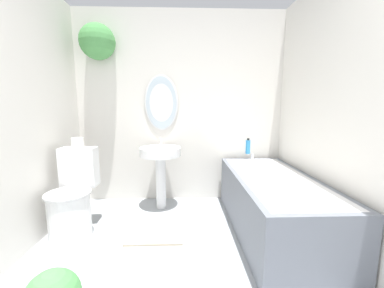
{
  "coord_description": "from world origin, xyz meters",
  "views": [
    {
      "loc": [
        0.03,
        -0.4,
        1.22
      ],
      "look_at": [
        0.11,
        1.64,
        0.9
      ],
      "focal_mm": 22.0,
      "sensor_mm": 36.0,
      "label": 1
    }
  ],
  "objects": [
    {
      "name": "wall_right",
      "position": [
        1.33,
        1.32,
        1.2
      ],
      "size": [
        0.06,
        2.76,
        2.4
      ],
      "color": "silver",
      "rests_on": "ground_plane"
    },
    {
      "name": "pedestal_sink",
      "position": [
        -0.24,
        2.35,
        0.59
      ],
      "size": [
        0.49,
        0.49,
        0.85
      ],
      "color": "white",
      "rests_on": "ground_plane"
    },
    {
      "name": "bath_mat",
      "position": [
        -0.24,
        1.69,
        0.01
      ],
      "size": [
        0.53,
        0.32,
        0.02
      ],
      "color": "#B7A88E",
      "rests_on": "ground_plane"
    },
    {
      "name": "shampoo_bottle",
      "position": [
        0.85,
        2.5,
        0.73
      ],
      "size": [
        0.06,
        0.06,
        0.2
      ],
      "color": "#2D84C6",
      "rests_on": "bathtub"
    },
    {
      "name": "wall_back",
      "position": [
        -0.15,
        2.64,
        1.32
      ],
      "size": [
        2.71,
        0.41,
        2.4
      ],
      "color": "silver",
      "rests_on": "ground_plane"
    },
    {
      "name": "toilet",
      "position": [
        -1.03,
        1.78,
        0.33
      ],
      "size": [
        0.4,
        0.55,
        0.82
      ],
      "color": "white",
      "rests_on": "ground_plane"
    },
    {
      "name": "bathtub",
      "position": [
        0.9,
        1.75,
        0.29
      ],
      "size": [
        0.74,
        1.67,
        0.64
      ],
      "color": "slate",
      "rests_on": "ground_plane"
    },
    {
      "name": "toilet_paper_roll",
      "position": [
        -1.03,
        1.98,
        0.87
      ],
      "size": [
        0.11,
        0.11,
        0.1
      ],
      "color": "white",
      "rests_on": "toilet"
    }
  ]
}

